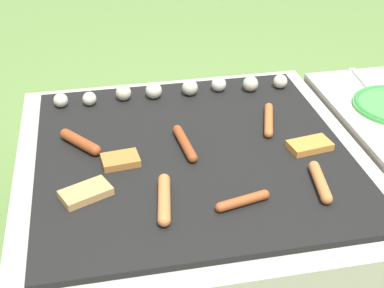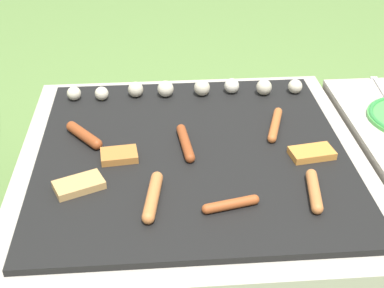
{
  "view_description": "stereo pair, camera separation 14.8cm",
  "coord_description": "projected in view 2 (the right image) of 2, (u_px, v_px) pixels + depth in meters",
  "views": [
    {
      "loc": [
        -0.24,
        -1.23,
        1.23
      ],
      "look_at": [
        0.0,
        0.0,
        0.43
      ],
      "focal_mm": 50.0,
      "sensor_mm": 36.0,
      "label": 1
    },
    {
      "loc": [
        -0.1,
        -1.25,
        1.23
      ],
      "look_at": [
        0.0,
        0.0,
        0.43
      ],
      "focal_mm": 50.0,
      "sensor_mm": 36.0,
      "label": 2
    }
  ],
  "objects": [
    {
      "name": "ground_plane",
      "position": [
        192.0,
        258.0,
        1.71
      ],
      "size": [
        14.0,
        14.0,
        0.0
      ],
      "primitive_type": "plane",
      "color": "#608442"
    },
    {
      "name": "grill",
      "position": [
        192.0,
        208.0,
        1.6
      ],
      "size": [
        0.97,
        0.97,
        0.41
      ],
      "color": "#B2AA9E",
      "rests_on": "ground_plane"
    },
    {
      "name": "sausage_front_center",
      "position": [
        314.0,
        191.0,
        1.31
      ],
      "size": [
        0.05,
        0.16,
        0.03
      ],
      "color": "#C6753D",
      "rests_on": "grill"
    },
    {
      "name": "sausage_mid_right",
      "position": [
        185.0,
        143.0,
        1.5
      ],
      "size": [
        0.04,
        0.18,
        0.03
      ],
      "color": "#93421E",
      "rests_on": "grill"
    },
    {
      "name": "sausage_front_right",
      "position": [
        84.0,
        135.0,
        1.53
      ],
      "size": [
        0.11,
        0.13,
        0.03
      ],
      "color": "#93421E",
      "rests_on": "grill"
    },
    {
      "name": "sausage_front_left",
      "position": [
        231.0,
        204.0,
        1.27
      ],
      "size": [
        0.14,
        0.05,
        0.02
      ],
      "color": "#A34C23",
      "rests_on": "grill"
    },
    {
      "name": "sausage_back_center",
      "position": [
        275.0,
        125.0,
        1.58
      ],
      "size": [
        0.08,
        0.18,
        0.03
      ],
      "color": "#B7602D",
      "rests_on": "grill"
    },
    {
      "name": "sausage_back_right",
      "position": [
        153.0,
        197.0,
        1.29
      ],
      "size": [
        0.05,
        0.19,
        0.03
      ],
      "color": "#C6753D",
      "rests_on": "grill"
    },
    {
      "name": "bread_slice_center",
      "position": [
        79.0,
        185.0,
        1.34
      ],
      "size": [
        0.14,
        0.11,
        0.02
      ],
      "color": "tan",
      "rests_on": "grill"
    },
    {
      "name": "bread_slice_right",
      "position": [
        119.0,
        155.0,
        1.45
      ],
      "size": [
        0.11,
        0.08,
        0.02
      ],
      "color": "#B27033",
      "rests_on": "grill"
    },
    {
      "name": "bread_slice_left",
      "position": [
        312.0,
        153.0,
        1.46
      ],
      "size": [
        0.13,
        0.08,
        0.02
      ],
      "color": "#D18438",
      "rests_on": "grill"
    },
    {
      "name": "mushroom_row",
      "position": [
        190.0,
        89.0,
        1.76
      ],
      "size": [
        0.77,
        0.07,
        0.05
      ],
      "color": "beige",
      "rests_on": "grill"
    },
    {
      "name": "fork_utensil",
      "position": [
        379.0,
        87.0,
        1.82
      ],
      "size": [
        0.03,
        0.17,
        0.01
      ],
      "color": "silver",
      "rests_on": "side_ledge"
    }
  ]
}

